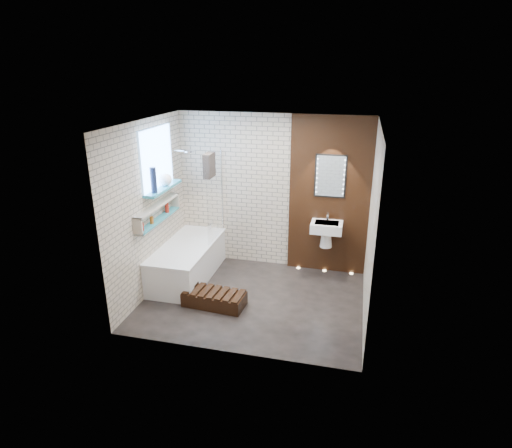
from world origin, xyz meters
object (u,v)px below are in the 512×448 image
(washbasin, at_px, (326,230))
(walnut_step, at_px, (214,299))
(bath_screen, at_px, (215,197))
(bathtub, at_px, (188,261))
(led_mirror, at_px, (330,176))

(washbasin, height_order, walnut_step, washbasin)
(bath_screen, relative_size, walnut_step, 1.57)
(bathtub, height_order, washbasin, washbasin)
(bathtub, relative_size, bath_screen, 1.24)
(bathtub, distance_m, bath_screen, 1.14)
(bath_screen, height_order, walnut_step, bath_screen)
(walnut_step, bearing_deg, led_mirror, 46.25)
(walnut_step, bearing_deg, washbasin, 43.13)
(bath_screen, bearing_deg, led_mirror, 10.66)
(bath_screen, distance_m, washbasin, 1.89)
(bath_screen, distance_m, walnut_step, 1.71)
(washbasin, bearing_deg, walnut_step, -136.87)
(bathtub, height_order, walnut_step, bathtub)
(bathtub, bearing_deg, bath_screen, 51.10)
(led_mirror, xyz_separation_m, walnut_step, (-1.47, -1.53, -1.55))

